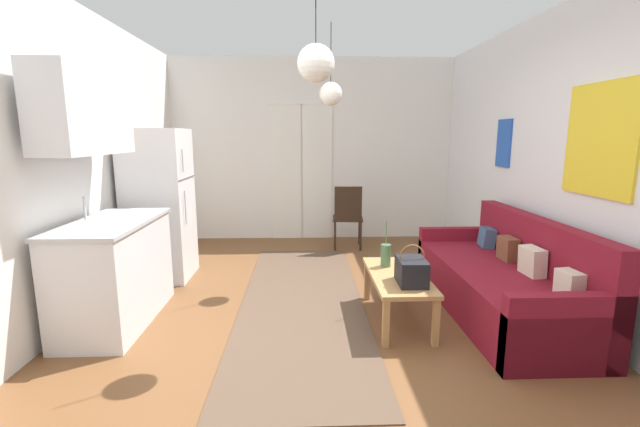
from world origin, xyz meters
TOP-DOWN VIEW (x-y plane):
  - ground_plane at (0.00, 0.00)m, footprint 4.85×7.50m
  - wall_back at (-0.01, 3.50)m, footprint 4.45×0.13m
  - wall_right at (2.18, 0.00)m, footprint 0.12×7.10m
  - wall_left at (-2.18, 0.00)m, footprint 0.12×7.10m
  - area_rug at (-0.17, 0.81)m, footprint 1.17×3.61m
  - couch at (1.68, 0.50)m, footprint 0.85×2.14m
  - coffee_table at (0.66, 0.38)m, footprint 0.47×1.04m
  - bamboo_vase at (0.60, 0.62)m, footprint 0.09×0.09m
  - handbag at (0.72, 0.16)m, footprint 0.23×0.33m
  - refrigerator at (-1.76, 1.62)m, footprint 0.66×0.66m
  - kitchen_counter at (-1.80, 0.45)m, footprint 0.60×1.26m
  - accent_chair at (0.47, 2.75)m, footprint 0.45×0.43m
  - pendant_lamp_near at (-0.05, 0.17)m, footprint 0.28×0.28m
  - pendant_lamp_far at (0.15, 1.54)m, footprint 0.25×0.25m

SIDE VIEW (x-z plane):
  - ground_plane at x=0.00m, z-range -0.10..0.00m
  - area_rug at x=-0.17m, z-range 0.00..0.01m
  - couch at x=1.68m, z-range -0.16..0.72m
  - coffee_table at x=0.66m, z-range 0.15..0.57m
  - accent_chair at x=0.47m, z-range 0.05..0.96m
  - bamboo_vase at x=0.60m, z-range 0.31..0.73m
  - handbag at x=0.72m, z-range 0.36..0.69m
  - kitchen_counter at x=-1.80m, z-range -0.25..1.87m
  - refrigerator at x=-1.76m, z-range 0.00..1.67m
  - wall_back at x=-0.01m, z-range -0.01..2.74m
  - wall_left at x=-2.18m, z-range 0.00..2.75m
  - wall_right at x=2.18m, z-range 0.00..2.75m
  - pendant_lamp_far at x=0.15m, z-range 1.61..2.45m
  - pendant_lamp_near at x=-0.05m, z-range 1.73..2.50m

